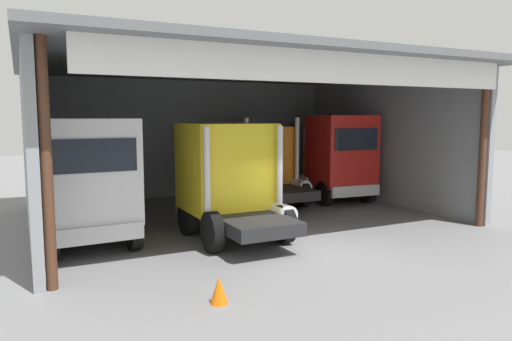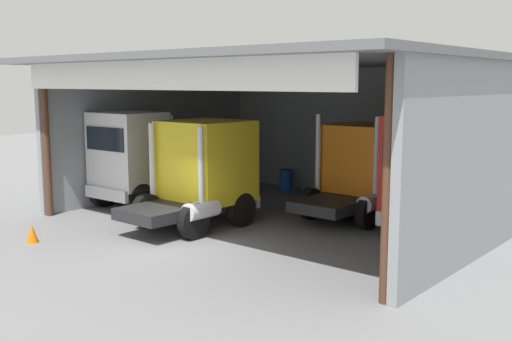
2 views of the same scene
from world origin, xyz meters
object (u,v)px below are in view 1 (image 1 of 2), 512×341
truck_red_left_bay (338,157)px  traffic_cone (219,290)px  oil_drum (126,193)px  tool_cart (59,197)px  truck_orange_center_bay (261,163)px  truck_white_center_right_bay (87,182)px  truck_yellow_center_left_bay (230,177)px

truck_red_left_bay → traffic_cone: bearing=47.2°
oil_drum → tool_cart: bearing=179.4°
truck_orange_center_bay → tool_cart: (-7.81, 2.40, -1.25)m
truck_white_center_right_bay → tool_cart: 6.74m
truck_orange_center_bay → tool_cart: bearing=163.2°
truck_orange_center_bay → tool_cart: 8.27m
truck_orange_center_bay → traffic_cone: size_ratio=8.64×
truck_orange_center_bay → traffic_cone: 11.13m
truck_orange_center_bay → tool_cart: size_ratio=4.84×
truck_yellow_center_left_bay → truck_orange_center_bay: truck_orange_center_bay is taller
tool_cart → traffic_cone: (2.08, -11.82, -0.22)m
tool_cart → truck_white_center_right_bay: bearing=-87.4°
tool_cart → truck_orange_center_bay: bearing=-17.1°
truck_orange_center_bay → oil_drum: truck_orange_center_bay is taller
truck_red_left_bay → traffic_cone: truck_red_left_bay is taller
tool_cart → traffic_cone: tool_cart is taller
truck_yellow_center_left_bay → oil_drum: 7.32m
truck_yellow_center_left_bay → tool_cart: size_ratio=4.57×
truck_yellow_center_left_bay → truck_red_left_bay: 7.38m
truck_white_center_right_bay → truck_red_left_bay: bearing=-166.2°
truck_yellow_center_left_bay → oil_drum: truck_yellow_center_left_bay is taller
tool_cart → oil_drum: bearing=-0.6°
truck_red_left_bay → truck_orange_center_bay: bearing=-16.3°
tool_cart → truck_red_left_bay: bearing=-18.1°
truck_yellow_center_left_bay → truck_orange_center_bay: 5.71m
oil_drum → tool_cart: (-2.61, 0.03, 0.04)m
truck_red_left_bay → traffic_cone: size_ratio=7.97×
truck_white_center_right_bay → tool_cart: size_ratio=4.37×
traffic_cone → truck_orange_center_bay: bearing=58.7°
oil_drum → traffic_cone: size_ratio=1.65×
truck_red_left_bay → oil_drum: 9.19m
truck_white_center_right_bay → tool_cart: truck_white_center_right_bay is taller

